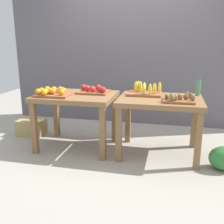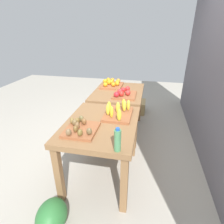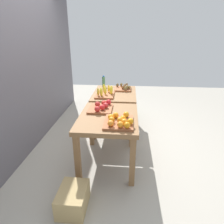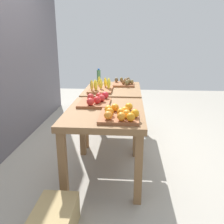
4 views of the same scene
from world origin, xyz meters
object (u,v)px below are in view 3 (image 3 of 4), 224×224
Objects in this scene: kiwi_bin at (124,88)px; display_table_right at (115,98)px; orange_bin at (119,121)px; watermelon_pile at (128,107)px; apple_bin at (101,107)px; water_bottle at (104,81)px; display_table_left at (108,123)px; cardboard_produce_box at (73,199)px; banana_crate at (105,93)px.

display_table_right is at bearing 144.27° from kiwi_bin.
orange_bin is 2.36m from watermelon_pile.
apple_bin is at bearing 172.07° from display_table_right.
water_bottle reaches higher than display_table_right.
cardboard_produce_box is at bearing 161.05° from display_table_left.
banana_crate is 1.20× the size of kiwi_bin.
kiwi_bin reaches higher than cardboard_produce_box.
apple_bin is 0.69m from banana_crate.
banana_crate is at bearing 9.74° from display_table_left.
orange_bin reaches higher than display_table_left.
orange_bin reaches higher than kiwi_bin.
banana_crate is at bearing 143.32° from display_table_right.
apple_bin is (0.47, 0.29, -0.00)m from orange_bin.
display_table_right is 0.30m from banana_crate.
cardboard_produce_box is at bearing 170.93° from apple_bin.
cardboard_produce_box is (-0.87, 0.30, -0.52)m from display_table_left.
apple_bin reaches higher than display_table_right.
water_bottle is at bearing -0.69° from cardboard_produce_box.
water_bottle reaches higher than display_table_left.
kiwi_bin is (0.43, -0.32, -0.01)m from banana_crate.
display_table_right is at bearing 0.00° from display_table_left.
cardboard_produce_box is at bearing 175.39° from banana_crate.
cardboard_produce_box is (-0.62, 0.46, -0.67)m from orange_bin.
kiwi_bin is (1.60, 0.00, -0.01)m from orange_bin.
banana_crate is 0.69m from water_bottle.
watermelon_pile is at bearing -9.46° from kiwi_bin.
apple_bin is 1.82× the size of water_bottle.
display_table_left is 1.50× the size of watermelon_pile.
display_table_left is 0.34m from orange_bin.
banana_crate is at bearing 2.53° from apple_bin.
water_bottle is 1.00m from watermelon_pile.
apple_bin reaches higher than cardboard_produce_box.
orange_bin is at bearing -164.62° from banana_crate.
banana_crate is at bearing -170.43° from water_bottle.
cardboard_produce_box is (-2.88, 0.57, -0.01)m from watermelon_pile.
orange_bin is at bearing -179.91° from kiwi_bin.
kiwi_bin is at bearing -6.84° from display_table_left.
water_bottle is at bearing 13.27° from orange_bin.
orange_bin reaches higher than display_table_right.
display_table_left is 2.83× the size of kiwi_bin.
water_bottle is (1.84, 0.43, 0.06)m from orange_bin.
display_table_right is (1.12, 0.00, 0.00)m from display_table_left.
orange_bin is at bearing -166.73° from water_bottle.
kiwi_bin is (0.22, -0.16, 0.14)m from display_table_right.
orange_bin is (-0.25, -0.16, 0.15)m from display_table_left.
banana_crate is 0.54m from kiwi_bin.
watermelon_pile is at bearing -17.00° from display_table_right.
display_table_left is 2.35× the size of orange_bin.
orange_bin is 0.64× the size of watermelon_pile.
apple_bin is 1.02× the size of cardboard_produce_box.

